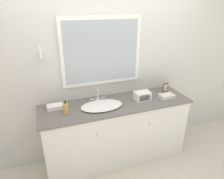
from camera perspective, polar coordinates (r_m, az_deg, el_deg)
ground_plane at (r=2.87m, az=3.64°, el=-22.72°), size 14.00×14.00×0.00m
wall_back at (r=2.70m, az=-1.07°, el=6.44°), size 8.00×0.18×2.55m
vanity_counter at (r=2.81m, az=1.23°, el=-11.95°), size 1.96×0.57×0.89m
sink_basin at (r=2.49m, az=-3.00°, el=-4.48°), size 0.52×0.37×0.16m
soap_bottle at (r=2.39m, az=-13.10°, el=-5.17°), size 0.06×0.06×0.16m
appliance_box at (r=2.67m, az=8.65°, el=-1.82°), size 0.21×0.14×0.12m
picture_frame at (r=2.96m, az=14.97°, el=0.51°), size 0.08×0.01×0.15m
hand_towel_near_sink at (r=2.80m, az=15.35°, el=-1.87°), size 0.20×0.13×0.05m
hand_towel_far_corner at (r=2.53m, az=-15.97°, el=-4.77°), size 0.19×0.12×0.05m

